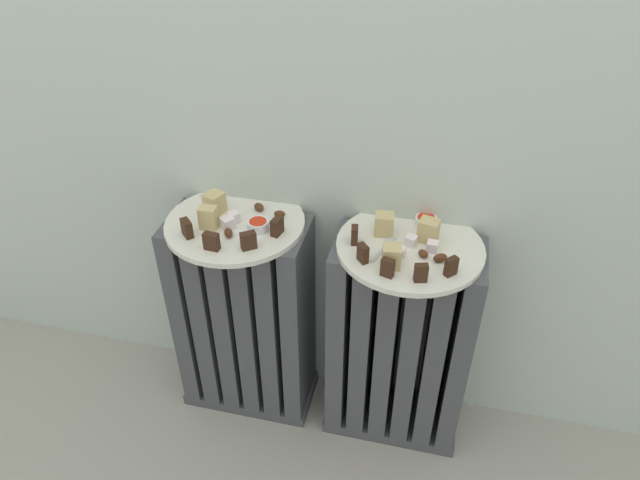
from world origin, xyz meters
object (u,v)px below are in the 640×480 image
Objects in this scene: plate_left at (235,223)px; fork at (385,247)px; plate_right at (410,247)px; radiator_right at (399,345)px; jam_bowl_left at (258,225)px; jam_bowl_right at (426,221)px; radiator_left at (245,319)px.

fork reaches higher than plate_left.
radiator_right is at bearing 116.57° from plate_right.
jam_bowl_left is at bearing -176.58° from radiator_right.
plate_left is 6.57× the size of jam_bowl_right.
radiator_right is 1.82× the size of plate_left.
jam_bowl_left is at bearing -17.72° from radiator_left.
plate_right is at bearing -107.08° from jam_bowl_right.
plate_left is at bearing -116.57° from radiator_left.
plate_left reaches higher than radiator_left.
radiator_left and radiator_right have the same top height.
plate_left is at bearing 180.00° from plate_right.
fork is at bearing -3.93° from plate_left.
fork is at bearing -155.40° from radiator_right.
plate_left is at bearing 162.28° from jam_bowl_left.
radiator_left is 11.94× the size of jam_bowl_right.
plate_left is 0.34m from fork.
plate_right is at bearing 0.00° from plate_left.
jam_bowl_left is 0.47× the size of fork.
radiator_right is 5.76× the size of fork.
plate_right is at bearing 24.60° from fork.
plate_left reaches higher than radiator_right.
radiator_right is (0.39, 0.00, 0.00)m from radiator_left.
jam_bowl_right is at bearing 11.05° from plate_left.
radiator_left is 1.82× the size of plate_right.
radiator_right is at bearing 3.42° from jam_bowl_left.
jam_bowl_right reaches higher than radiator_right.
jam_bowl_right is (0.41, 0.08, 0.31)m from radiator_left.
jam_bowl_left is (-0.33, -0.02, 0.31)m from radiator_right.
fork is (-0.08, -0.10, -0.01)m from jam_bowl_right.
jam_bowl_right is (0.02, 0.08, 0.31)m from radiator_right.
radiator_left is 12.19× the size of jam_bowl_left.
jam_bowl_left is at bearing 179.25° from fork.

